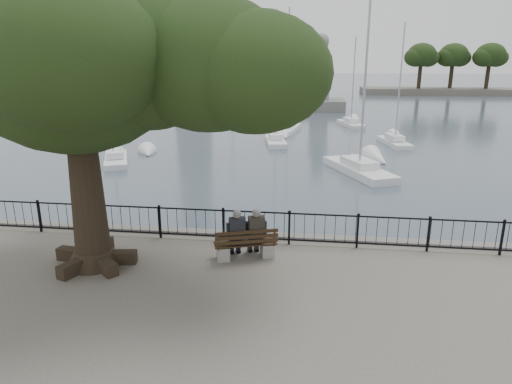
% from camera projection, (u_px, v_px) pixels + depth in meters
% --- Properties ---
extents(harbor, '(260.00, 260.00, 1.20)m').
position_uv_depth(harbor, '(258.00, 251.00, 14.48)').
color(harbor, '#615F5C').
rests_on(harbor, ground).
extents(railing, '(22.06, 0.06, 1.00)m').
position_uv_depth(railing, '(256.00, 225.00, 13.70)').
color(railing, black).
rests_on(railing, ground).
extents(bench, '(1.81, 1.04, 0.92)m').
position_uv_depth(bench, '(246.00, 248.00, 12.68)').
color(bench, slate).
rests_on(bench, ground).
extents(person_left, '(0.57, 0.79, 1.45)m').
position_uv_depth(person_left, '(237.00, 235.00, 12.63)').
color(person_left, black).
rests_on(person_left, ground).
extents(person_right, '(0.57, 0.79, 1.45)m').
position_uv_depth(person_right, '(255.00, 234.00, 12.73)').
color(person_right, black).
rests_on(person_right, ground).
extents(tree, '(10.13, 7.07, 8.27)m').
position_uv_depth(tree, '(105.00, 56.00, 10.91)').
color(tree, black).
rests_on(tree, ground).
extents(lighthouse, '(9.79, 9.79, 30.04)m').
position_uv_depth(lighthouse, '(190.00, 16.00, 69.44)').
color(lighthouse, '#615F5C').
rests_on(lighthouse, ground).
extents(lion_monument, '(6.48, 6.48, 9.43)m').
position_uv_depth(lion_monument, '(320.00, 91.00, 58.33)').
color(lion_monument, '#615F5C').
rests_on(lion_monument, ground).
extents(sailboat_a, '(3.13, 4.98, 8.70)m').
position_uv_depth(sailboat_a, '(116.00, 158.00, 28.96)').
color(sailboat_a, white).
rests_on(sailboat_a, ground).
extents(sailboat_b, '(2.18, 5.05, 9.96)m').
position_uv_depth(sailboat_b, '(276.00, 140.00, 35.48)').
color(sailboat_b, white).
rests_on(sailboat_b, ground).
extents(sailboat_c, '(4.01, 6.20, 12.14)m').
position_uv_depth(sailboat_c, '(359.00, 168.00, 26.22)').
color(sailboat_c, white).
rests_on(sailboat_c, ground).
extents(sailboat_d, '(2.17, 4.82, 9.01)m').
position_uv_depth(sailboat_d, '(394.00, 141.00, 34.91)').
color(sailboat_d, white).
rests_on(sailboat_d, ground).
extents(sailboat_f, '(2.28, 5.87, 10.74)m').
position_uv_depth(sailboat_f, '(287.00, 128.00, 41.23)').
color(sailboat_f, white).
rests_on(sailboat_f, ground).
extents(sailboat_g, '(2.56, 5.14, 8.50)m').
position_uv_depth(sailboat_g, '(351.00, 123.00, 44.67)').
color(sailboat_g, white).
rests_on(sailboat_g, ground).
extents(sailboat_h, '(2.63, 6.24, 13.11)m').
position_uv_depth(sailboat_h, '(233.00, 114.00, 51.69)').
color(sailboat_h, white).
rests_on(sailboat_h, ground).
extents(far_shore, '(30.00, 8.60, 9.18)m').
position_uv_depth(far_shore, '(450.00, 72.00, 83.04)').
color(far_shore, '#58534B').
rests_on(far_shore, ground).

